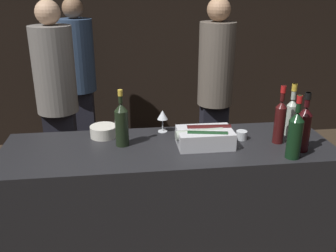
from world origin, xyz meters
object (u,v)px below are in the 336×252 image
at_px(candle_votive, 242,135).
at_px(person_in_hoodie, 78,75).
at_px(wine_glass, 163,116).
at_px(red_wine_bottle_burgundy, 295,134).
at_px(person_grey_polo, 215,85).
at_px(rose_wine_bottle, 291,114).
at_px(red_wine_bottle_black_foil, 304,127).
at_px(ice_bin_with_bottles, 205,136).
at_px(champagne_bottle, 122,123).
at_px(red_wine_bottle_tall, 280,120).
at_px(bowl_white, 104,131).
at_px(person_blond_tee, 57,93).

height_order(candle_votive, person_in_hoodie, person_in_hoodie).
xyz_separation_m(wine_glass, red_wine_bottle_burgundy, (0.70, -0.49, 0.03)).
distance_m(person_in_hoodie, person_grey_polo, 1.49).
distance_m(candle_votive, rose_wine_bottle, 0.36).
xyz_separation_m(candle_votive, red_wine_bottle_black_foil, (0.30, -0.21, 0.12)).
bearing_deg(candle_votive, wine_glass, 158.46).
relative_size(ice_bin_with_bottles, champagne_bottle, 1.01).
bearing_deg(wine_glass, red_wine_bottle_burgundy, -34.98).
xyz_separation_m(red_wine_bottle_tall, person_grey_polo, (-0.09, 1.26, -0.11)).
height_order(red_wine_bottle_black_foil, person_in_hoodie, person_in_hoodie).
distance_m(ice_bin_with_bottles, rose_wine_bottle, 0.61).
height_order(red_wine_bottle_black_foil, person_grey_polo, person_grey_polo).
height_order(bowl_white, candle_votive, bowl_white).
height_order(bowl_white, red_wine_bottle_tall, red_wine_bottle_tall).
distance_m(champagne_bottle, red_wine_bottle_burgundy, 1.02).
bearing_deg(bowl_white, person_grey_polo, 45.79).
bearing_deg(red_wine_bottle_tall, red_wine_bottle_burgundy, -90.61).
relative_size(wine_glass, candle_votive, 2.15).
bearing_deg(person_in_hoodie, wine_glass, 117.76).
distance_m(rose_wine_bottle, person_blond_tee, 2.02).
relative_size(candle_votive, person_grey_polo, 0.04).
xyz_separation_m(red_wine_bottle_tall, person_in_hoodie, (-1.42, 1.94, -0.13)).
xyz_separation_m(red_wine_bottle_tall, rose_wine_bottle, (0.13, 0.12, -0.01)).
xyz_separation_m(champagne_bottle, person_grey_polo, (0.88, 1.19, -0.10)).
bearing_deg(person_grey_polo, candle_votive, -103.23).
relative_size(red_wine_bottle_tall, rose_wine_bottle, 1.06).
relative_size(red_wine_bottle_tall, person_blond_tee, 0.21).
height_order(wine_glass, champagne_bottle, champagne_bottle).
distance_m(bowl_white, candle_votive, 0.90).
xyz_separation_m(wine_glass, rose_wine_bottle, (0.83, -0.16, 0.03)).
bearing_deg(wine_glass, person_in_hoodie, 113.38).
distance_m(ice_bin_with_bottles, bowl_white, 0.67).
bearing_deg(person_in_hoodie, ice_bin_with_bottles, 120.78).
distance_m(candle_votive, champagne_bottle, 0.77).
distance_m(wine_glass, person_in_hoodie, 1.82).
distance_m(ice_bin_with_bottles, red_wine_bottle_black_foil, 0.58).
xyz_separation_m(rose_wine_bottle, champagne_bottle, (-1.10, -0.04, 0.00)).
bearing_deg(person_in_hoodie, champagne_bottle, 107.95).
distance_m(wine_glass, red_wine_bottle_tall, 0.75).
bearing_deg(candle_votive, red_wine_bottle_tall, -20.02).
bearing_deg(wine_glass, candle_votive, -21.54).
relative_size(rose_wine_bottle, person_grey_polo, 0.19).
relative_size(champagne_bottle, red_wine_bottle_burgundy, 0.95).
distance_m(rose_wine_bottle, person_grey_polo, 1.17).
relative_size(candle_votive, person_in_hoodie, 0.04).
relative_size(red_wine_bottle_tall, red_wine_bottle_burgundy, 0.99).
bearing_deg(red_wine_bottle_black_foil, person_grey_polo, 97.56).
height_order(champagne_bottle, person_in_hoodie, person_in_hoodie).
bearing_deg(bowl_white, ice_bin_with_bottles, -19.45).
bearing_deg(champagne_bottle, candle_votive, -0.15).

